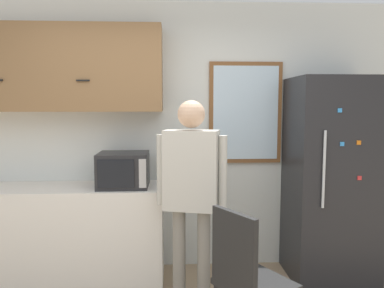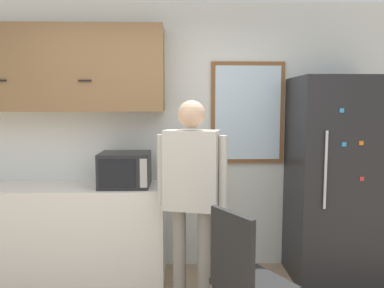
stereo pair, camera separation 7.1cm
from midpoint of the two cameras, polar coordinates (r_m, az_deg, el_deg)
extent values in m
cube|color=silver|center=(3.85, -4.90, 1.06)|extent=(6.00, 0.06, 2.70)
cube|color=silver|center=(3.92, -21.65, -12.62)|extent=(2.20, 0.57, 0.91)
cube|color=olive|center=(3.86, -21.94, 10.63)|extent=(2.20, 0.31, 0.81)
cube|color=black|center=(3.59, -16.85, 9.26)|extent=(0.12, 0.01, 0.01)
cube|color=#232326|center=(3.58, -10.95, -3.87)|extent=(0.46, 0.40, 0.32)
cube|color=black|center=(3.39, -12.13, -4.46)|extent=(0.32, 0.01, 0.25)
cube|color=#B2B2B2|center=(3.36, -8.14, -4.47)|extent=(0.06, 0.01, 0.26)
cylinder|color=gray|center=(3.34, -2.61, -16.44)|extent=(0.11, 0.11, 0.81)
cylinder|color=gray|center=(3.30, 1.16, -16.75)|extent=(0.11, 0.11, 0.81)
cube|color=beige|center=(3.11, -0.75, -4.00)|extent=(0.49, 0.33, 0.67)
sphere|color=#D8AD8C|center=(3.07, -0.77, 4.57)|extent=(0.23, 0.23, 0.23)
cylinder|color=beige|center=(3.18, -5.40, -3.90)|extent=(0.07, 0.07, 0.60)
cylinder|color=beige|center=(3.07, 4.06, -4.25)|extent=(0.07, 0.07, 0.60)
cube|color=#232326|center=(3.84, 19.89, -5.04)|extent=(0.78, 0.65, 1.94)
cylinder|color=silver|center=(3.42, 18.92, -3.69)|extent=(0.02, 0.02, 0.68)
cube|color=red|center=(3.58, 23.65, -4.77)|extent=(0.04, 0.01, 0.04)
cube|color=#338CDB|center=(3.46, 21.37, 0.00)|extent=(0.04, 0.01, 0.04)
cube|color=#338CDB|center=(3.44, 21.05, 4.81)|extent=(0.04, 0.01, 0.04)
cube|color=orange|center=(3.53, 23.56, 0.20)|extent=(0.04, 0.01, 0.04)
cube|color=black|center=(2.79, 8.91, -20.38)|extent=(0.61, 0.61, 0.04)
cube|color=black|center=(2.55, 5.56, -15.96)|extent=(0.25, 0.37, 0.53)
cube|color=brown|center=(3.86, 7.60, 4.73)|extent=(0.74, 0.04, 1.02)
cube|color=silver|center=(3.84, 7.66, 4.72)|extent=(0.66, 0.01, 0.94)
camera|label=1|loc=(0.04, -90.68, -0.07)|focal=35.00mm
camera|label=2|loc=(0.04, 89.32, 0.07)|focal=35.00mm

